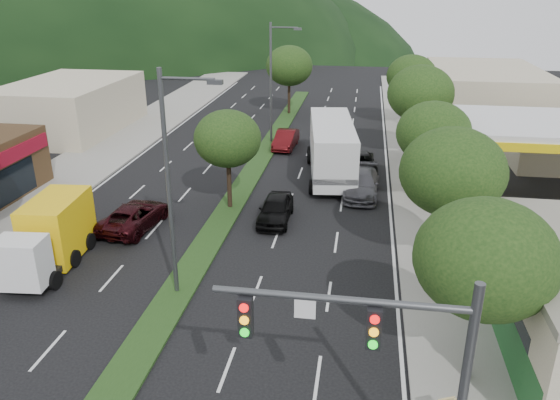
% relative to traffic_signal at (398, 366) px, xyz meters
% --- Properties ---
extents(sidewalk_right, '(5.00, 90.00, 0.15)m').
position_rel_traffic_signal_xyz_m(sidewalk_right, '(3.47, 26.54, -4.57)').
color(sidewalk_right, gray).
rests_on(sidewalk_right, ground).
extents(sidewalk_left, '(6.00, 90.00, 0.15)m').
position_rel_traffic_signal_xyz_m(sidewalk_left, '(-22.03, 26.54, -4.57)').
color(sidewalk_left, gray).
rests_on(sidewalk_left, ground).
extents(median, '(1.60, 56.00, 0.12)m').
position_rel_traffic_signal_xyz_m(median, '(-9.03, 29.54, -4.59)').
color(median, '#1D3914').
rests_on(median, ground).
extents(traffic_signal, '(6.12, 0.40, 7.00)m').
position_rel_traffic_signal_xyz_m(traffic_signal, '(0.00, 0.00, 0.00)').
color(traffic_signal, '#47494C').
rests_on(traffic_signal, ground).
extents(gas_canopy, '(12.20, 8.20, 5.25)m').
position_rel_traffic_signal_xyz_m(gas_canopy, '(9.97, 23.54, 0.00)').
color(gas_canopy, silver).
rests_on(gas_canopy, ground).
extents(bldg_left_far, '(9.00, 14.00, 4.60)m').
position_rel_traffic_signal_xyz_m(bldg_left_far, '(-28.03, 35.54, -2.35)').
color(bldg_left_far, beige).
rests_on(bldg_left_far, ground).
extents(bldg_right_far, '(10.00, 16.00, 5.20)m').
position_rel_traffic_signal_xyz_m(bldg_right_far, '(10.47, 45.54, -2.05)').
color(bldg_right_far, beige).
rests_on(bldg_right_far, ground).
extents(tree_r_a, '(4.60, 4.60, 6.63)m').
position_rel_traffic_signal_xyz_m(tree_r_a, '(2.97, 5.54, 0.17)').
color(tree_r_a, black).
rests_on(tree_r_a, sidewalk_right).
extents(tree_r_b, '(4.80, 4.80, 6.94)m').
position_rel_traffic_signal_xyz_m(tree_r_b, '(2.97, 13.54, 0.39)').
color(tree_r_b, black).
rests_on(tree_r_b, sidewalk_right).
extents(tree_r_c, '(4.40, 4.40, 6.48)m').
position_rel_traffic_signal_xyz_m(tree_r_c, '(2.97, 21.54, 0.10)').
color(tree_r_c, black).
rests_on(tree_r_c, sidewalk_right).
extents(tree_r_d, '(5.00, 5.00, 7.17)m').
position_rel_traffic_signal_xyz_m(tree_r_d, '(2.97, 31.54, 0.54)').
color(tree_r_d, black).
rests_on(tree_r_d, sidewalk_right).
extents(tree_r_e, '(4.60, 4.60, 6.71)m').
position_rel_traffic_signal_xyz_m(tree_r_e, '(2.97, 41.54, 0.25)').
color(tree_r_e, black).
rests_on(tree_r_e, sidewalk_right).
extents(tree_med_near, '(4.00, 4.00, 6.02)m').
position_rel_traffic_signal_xyz_m(tree_med_near, '(-9.03, 19.54, -0.22)').
color(tree_med_near, black).
rests_on(tree_med_near, median).
extents(tree_med_far, '(4.80, 4.80, 6.94)m').
position_rel_traffic_signal_xyz_m(tree_med_far, '(-9.03, 45.54, 0.36)').
color(tree_med_far, black).
rests_on(tree_med_far, median).
extents(streetlight_near, '(2.60, 0.25, 10.00)m').
position_rel_traffic_signal_xyz_m(streetlight_near, '(-8.82, 9.54, 0.94)').
color(streetlight_near, '#47494C').
rests_on(streetlight_near, ground).
extents(streetlight_mid, '(2.60, 0.25, 10.00)m').
position_rel_traffic_signal_xyz_m(streetlight_mid, '(-8.82, 34.54, 0.94)').
color(streetlight_mid, '#47494C').
rests_on(streetlight_mid, ground).
extents(suv_maroon, '(2.98, 5.44, 1.44)m').
position_rel_traffic_signal_xyz_m(suv_maroon, '(-13.67, 15.89, -3.92)').
color(suv_maroon, black).
rests_on(suv_maroon, ground).
extents(car_queue_a, '(1.79, 4.41, 1.50)m').
position_rel_traffic_signal_xyz_m(car_queue_a, '(-5.92, 18.04, -3.90)').
color(car_queue_a, black).
rests_on(car_queue_a, ground).
extents(car_queue_b, '(2.38, 5.38, 1.53)m').
position_rel_traffic_signal_xyz_m(car_queue_b, '(-1.03, 23.04, -3.88)').
color(car_queue_b, '#4C4B50').
rests_on(car_queue_b, ground).
extents(car_queue_c, '(1.79, 4.55, 1.47)m').
position_rel_traffic_signal_xyz_m(car_queue_c, '(-7.53, 33.04, -3.91)').
color(car_queue_c, '#500D10').
rests_on(car_queue_c, ground).
extents(car_queue_d, '(2.49, 4.65, 1.24)m').
position_rel_traffic_signal_xyz_m(car_queue_d, '(-1.12, 28.04, -4.02)').
color(car_queue_d, black).
rests_on(car_queue_d, ground).
extents(box_truck, '(2.92, 6.53, 3.13)m').
position_rel_traffic_signal_xyz_m(box_truck, '(-15.93, 11.27, -3.16)').
color(box_truck, white).
rests_on(box_truck, ground).
extents(motorhome, '(4.27, 10.43, 3.89)m').
position_rel_traffic_signal_xyz_m(motorhome, '(-3.28, 26.51, -2.57)').
color(motorhome, silver).
rests_on(motorhome, ground).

